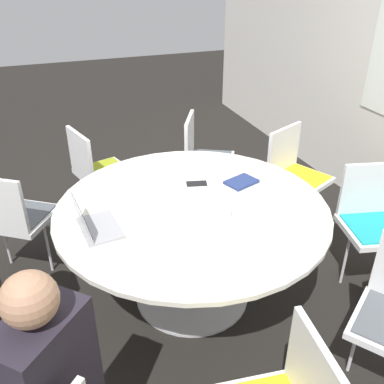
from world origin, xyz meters
The scene contains 12 objects.
ground_plane centered at (0.00, 0.00, 0.00)m, with size 16.00×16.00×0.00m, color black.
conference_table centered at (0.00, 0.00, 0.60)m, with size 1.72×1.72×0.74m.
chair_4 centered at (0.24, 1.27, 0.52)m, with size 0.51×0.53×0.87m.
chair_5 centered at (-0.59, 1.15, 0.52)m, with size 0.56×0.57×0.87m.
chair_6 centered at (-1.17, 0.54, 0.52)m, with size 0.59×0.58×0.87m.
chair_7 centered at (-1.22, -0.42, 0.52)m, with size 0.54×0.53×0.87m.
chair_8 centered at (-0.68, -1.10, 0.52)m, with size 0.60×0.60×0.87m.
person_1 centered at (0.96, -0.95, 0.72)m, with size 0.41×0.41×1.22m.
laptop centered at (0.06, -0.63, 0.80)m, with size 0.33×0.26×0.21m.
spiral_notebook centered at (-0.17, 0.43, 0.75)m, with size 0.21×0.25×0.02m.
coffee_cup centered at (0.20, 0.13, 0.78)m, with size 0.08×0.08×0.08m.
cell_phone centered at (-0.26, 0.13, 0.75)m, with size 0.10×0.15×0.01m.
Camera 1 is at (2.16, -0.80, 2.13)m, focal length 40.00 mm.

